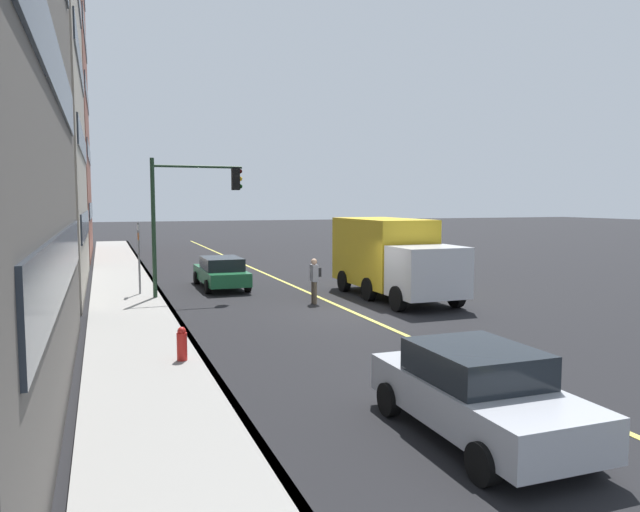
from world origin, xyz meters
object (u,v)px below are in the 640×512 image
truck_yellow (391,256)px  traffic_light_mast (189,204)px  car_green (221,272)px  pedestrian_with_backpack (315,277)px  car_silver (477,392)px  fire_hydrant (182,347)px  street_sign_post (139,254)px

truck_yellow → traffic_light_mast: size_ratio=1.31×
car_green → pedestrian_with_backpack: size_ratio=2.78×
car_silver → fire_hydrant: (5.93, 3.98, -0.30)m
truck_yellow → traffic_light_mast: bearing=73.2°
street_sign_post → traffic_light_mast: bearing=-121.6°
pedestrian_with_backpack → street_sign_post: size_ratio=0.57×
pedestrian_with_backpack → truck_yellow: bearing=-83.7°
car_green → truck_yellow: (-4.86, -5.93, 0.94)m
traffic_light_mast → truck_yellow: bearing=-106.8°
street_sign_post → fire_hydrant: street_sign_post is taller
truck_yellow → street_sign_post: (3.45, 9.49, 0.11)m
car_green → street_sign_post: (-1.41, 3.56, 1.04)m
car_green → fire_hydrant: size_ratio=5.06×
pedestrian_with_backpack → traffic_light_mast: bearing=57.8°
street_sign_post → car_silver: bearing=-165.7°
car_silver → traffic_light_mast: bearing=8.8°
pedestrian_with_backpack → fire_hydrant: pedestrian_with_backpack is taller
car_green → pedestrian_with_backpack: bearing=-154.1°
truck_yellow → fire_hydrant: size_ratio=7.67×
truck_yellow → pedestrian_with_backpack: (-0.37, 3.39, -0.66)m
fire_hydrant → pedestrian_with_backpack: bearing=-39.4°
car_silver → traffic_light_mast: 16.12m
traffic_light_mast → car_silver: bearing=-171.2°
street_sign_post → car_green: bearing=-68.3°
car_green → street_sign_post: size_ratio=1.58×
car_green → car_silver: car_silver is taller
truck_yellow → fire_hydrant: bearing=128.9°
car_silver → truck_yellow: truck_yellow is taller
truck_yellow → traffic_light_mast: 8.25m
car_green → street_sign_post: street_sign_post is taller
traffic_light_mast → fire_hydrant: size_ratio=5.85×
car_green → car_silver: size_ratio=1.11×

